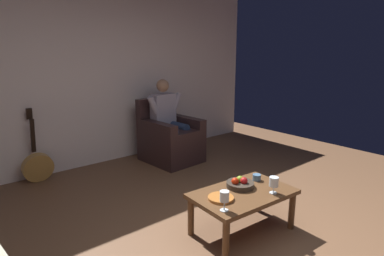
{
  "coord_description": "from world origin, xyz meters",
  "views": [
    {
      "loc": [
        1.94,
        1.44,
        1.68
      ],
      "look_at": [
        -0.48,
        -1.45,
        0.77
      ],
      "focal_mm": 30.29,
      "sensor_mm": 36.0,
      "label": 1
    }
  ],
  "objects_px": {
    "armchair": "(170,139)",
    "fruit_bowl": "(240,184)",
    "wine_glass_near": "(224,198)",
    "decorative_dish": "(221,198)",
    "person_seated": "(168,118)",
    "coffee_table": "(243,198)",
    "wine_glass_far": "(274,183)",
    "guitar": "(38,165)",
    "candle_jar": "(257,177)"
  },
  "relations": [
    {
      "from": "guitar",
      "to": "wine_glass_far",
      "type": "xyz_separation_m",
      "value": [
        -1.32,
        2.72,
        0.28
      ]
    },
    {
      "from": "person_seated",
      "to": "coffee_table",
      "type": "height_order",
      "value": "person_seated"
    },
    {
      "from": "decorative_dish",
      "to": "person_seated",
      "type": "bearing_deg",
      "value": -114.49
    },
    {
      "from": "wine_glass_far",
      "to": "candle_jar",
      "type": "bearing_deg",
      "value": -112.7
    },
    {
      "from": "wine_glass_far",
      "to": "candle_jar",
      "type": "distance_m",
      "value": 0.32
    },
    {
      "from": "wine_glass_near",
      "to": "candle_jar",
      "type": "xyz_separation_m",
      "value": [
        -0.7,
        -0.24,
        -0.08
      ]
    },
    {
      "from": "coffee_table",
      "to": "decorative_dish",
      "type": "bearing_deg",
      "value": -4.97
    },
    {
      "from": "person_seated",
      "to": "wine_glass_far",
      "type": "xyz_separation_m",
      "value": [
        0.5,
        2.32,
        -0.17
      ]
    },
    {
      "from": "guitar",
      "to": "fruit_bowl",
      "type": "xyz_separation_m",
      "value": [
        -1.18,
        2.43,
        0.22
      ]
    },
    {
      "from": "wine_glass_near",
      "to": "fruit_bowl",
      "type": "bearing_deg",
      "value": -152.9
    },
    {
      "from": "person_seated",
      "to": "coffee_table",
      "type": "distance_m",
      "value": 2.26
    },
    {
      "from": "wine_glass_far",
      "to": "decorative_dish",
      "type": "bearing_deg",
      "value": -25.54
    },
    {
      "from": "candle_jar",
      "to": "decorative_dish",
      "type": "bearing_deg",
      "value": 7.14
    },
    {
      "from": "wine_glass_near",
      "to": "wine_glass_far",
      "type": "bearing_deg",
      "value": 174.59
    },
    {
      "from": "person_seated",
      "to": "candle_jar",
      "type": "relative_size",
      "value": 15.08
    },
    {
      "from": "candle_jar",
      "to": "armchair",
      "type": "bearing_deg",
      "value": -100.69
    },
    {
      "from": "coffee_table",
      "to": "fruit_bowl",
      "type": "relative_size",
      "value": 3.72
    },
    {
      "from": "person_seated",
      "to": "candle_jar",
      "type": "distance_m",
      "value": 2.08
    },
    {
      "from": "decorative_dish",
      "to": "coffee_table",
      "type": "bearing_deg",
      "value": 175.03
    },
    {
      "from": "armchair",
      "to": "decorative_dish",
      "type": "relative_size",
      "value": 4.18
    },
    {
      "from": "person_seated",
      "to": "fruit_bowl",
      "type": "xyz_separation_m",
      "value": [
        0.63,
        2.03,
        -0.23
      ]
    },
    {
      "from": "coffee_table",
      "to": "guitar",
      "type": "distance_m",
      "value": 2.77
    },
    {
      "from": "decorative_dish",
      "to": "armchair",
      "type": "bearing_deg",
      "value": -114.77
    },
    {
      "from": "person_seated",
      "to": "decorative_dish",
      "type": "distance_m",
      "value": 2.32
    },
    {
      "from": "armchair",
      "to": "candle_jar",
      "type": "bearing_deg",
      "value": 75.7
    },
    {
      "from": "wine_glass_far",
      "to": "candle_jar",
      "type": "xyz_separation_m",
      "value": [
        -0.12,
        -0.29,
        -0.07
      ]
    },
    {
      "from": "guitar",
      "to": "fruit_bowl",
      "type": "relative_size",
      "value": 3.66
    },
    {
      "from": "coffee_table",
      "to": "wine_glass_near",
      "type": "bearing_deg",
      "value": 19.68
    },
    {
      "from": "armchair",
      "to": "coffee_table",
      "type": "xyz_separation_m",
      "value": [
        0.69,
        2.1,
        0.01
      ]
    },
    {
      "from": "coffee_table",
      "to": "wine_glass_far",
      "type": "bearing_deg",
      "value": 134.23
    },
    {
      "from": "wine_glass_near",
      "to": "fruit_bowl",
      "type": "xyz_separation_m",
      "value": [
        -0.45,
        -0.23,
        -0.08
      ]
    },
    {
      "from": "coffee_table",
      "to": "guitar",
      "type": "xyz_separation_m",
      "value": [
        1.13,
        -2.52,
        -0.12
      ]
    },
    {
      "from": "decorative_dish",
      "to": "candle_jar",
      "type": "height_order",
      "value": "candle_jar"
    },
    {
      "from": "armchair",
      "to": "candle_jar",
      "type": "distance_m",
      "value": 2.04
    },
    {
      "from": "coffee_table",
      "to": "decorative_dish",
      "type": "distance_m",
      "value": 0.28
    },
    {
      "from": "wine_glass_near",
      "to": "coffee_table",
      "type": "bearing_deg",
      "value": -160.32
    },
    {
      "from": "person_seated",
      "to": "decorative_dish",
      "type": "height_order",
      "value": "person_seated"
    },
    {
      "from": "person_seated",
      "to": "wine_glass_near",
      "type": "distance_m",
      "value": 2.51
    },
    {
      "from": "wine_glass_far",
      "to": "decorative_dish",
      "type": "relative_size",
      "value": 0.68
    },
    {
      "from": "wine_glass_far",
      "to": "armchair",
      "type": "bearing_deg",
      "value": -102.29
    },
    {
      "from": "decorative_dish",
      "to": "wine_glass_far",
      "type": "bearing_deg",
      "value": 154.46
    },
    {
      "from": "wine_glass_far",
      "to": "fruit_bowl",
      "type": "distance_m",
      "value": 0.32
    },
    {
      "from": "wine_glass_far",
      "to": "fruit_bowl",
      "type": "bearing_deg",
      "value": -64.67
    },
    {
      "from": "guitar",
      "to": "fruit_bowl",
      "type": "distance_m",
      "value": 2.71
    },
    {
      "from": "wine_glass_near",
      "to": "decorative_dish",
      "type": "bearing_deg",
      "value": -127.35
    },
    {
      "from": "armchair",
      "to": "fruit_bowl",
      "type": "relative_size",
      "value": 3.62
    },
    {
      "from": "wine_glass_far",
      "to": "fruit_bowl",
      "type": "xyz_separation_m",
      "value": [
        0.13,
        -0.28,
        -0.07
      ]
    },
    {
      "from": "armchair",
      "to": "person_seated",
      "type": "relative_size",
      "value": 0.76
    },
    {
      "from": "guitar",
      "to": "wine_glass_near",
      "type": "bearing_deg",
      "value": 105.44
    },
    {
      "from": "coffee_table",
      "to": "candle_jar",
      "type": "height_order",
      "value": "candle_jar"
    }
  ]
}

